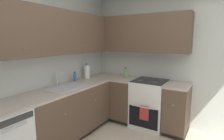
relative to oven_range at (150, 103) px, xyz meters
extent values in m
cube|color=silver|center=(-1.56, 1.35, 0.84)|extent=(3.78, 0.05, 2.60)
cube|color=silver|center=(0.31, -0.41, 0.84)|extent=(0.05, 3.57, 2.60)
cube|color=#333333|center=(-2.28, 0.72, 0.36)|extent=(0.55, 0.01, 0.07)
cube|color=silver|center=(-2.28, 0.71, 0.29)|extent=(0.36, 0.02, 0.02)
cube|color=brown|center=(-1.15, 1.03, 0.02)|extent=(1.66, 0.60, 0.78)
cube|color=black|center=(-1.15, 1.06, -0.41)|extent=(1.66, 0.54, 0.09)
sphere|color=tan|center=(-1.51, 0.71, 0.16)|extent=(0.02, 0.02, 0.02)
sphere|color=tan|center=(-0.78, 0.71, 0.16)|extent=(0.02, 0.02, 0.02)
cube|color=#B7A89E|center=(-1.15, 1.03, 0.42)|extent=(2.86, 0.60, 0.03)
cube|color=brown|center=(-0.02, 0.52, 0.02)|extent=(0.60, 0.41, 0.78)
cube|color=black|center=(0.01, 0.52, -0.41)|extent=(0.54, 0.41, 0.09)
cube|color=brown|center=(-0.02, -0.51, 0.02)|extent=(0.60, 0.39, 0.78)
cube|color=black|center=(0.01, -0.51, -0.41)|extent=(0.54, 0.39, 0.09)
sphere|color=tan|center=(-0.33, -0.51, 0.16)|extent=(0.02, 0.02, 0.02)
cube|color=#B7A89E|center=(-0.02, 0.52, 0.42)|extent=(0.60, 0.41, 0.03)
cube|color=#B7A89E|center=(-0.02, -0.51, 0.42)|extent=(0.60, 0.39, 0.03)
cube|color=white|center=(0.00, 0.00, -0.01)|extent=(0.64, 0.62, 0.90)
cube|color=black|center=(-0.32, 0.00, -0.17)|extent=(0.02, 0.55, 0.38)
cube|color=silver|center=(-0.35, 0.00, 0.04)|extent=(0.02, 0.43, 0.02)
cube|color=black|center=(0.00, 0.00, 0.45)|extent=(0.59, 0.60, 0.01)
cube|color=white|center=(0.31, 0.00, 0.52)|extent=(0.03, 0.60, 0.15)
cylinder|color=#4C4C4C|center=(-0.14, -0.14, 0.46)|extent=(0.11, 0.11, 0.01)
cylinder|color=#4C4C4C|center=(-0.14, 0.14, 0.46)|extent=(0.11, 0.11, 0.01)
cylinder|color=#4C4C4C|center=(0.14, -0.14, 0.46)|extent=(0.11, 0.11, 0.01)
cylinder|color=#4C4C4C|center=(0.14, 0.14, 0.46)|extent=(0.11, 0.11, 0.01)
cube|color=#B23333|center=(-0.35, -0.03, -0.07)|extent=(0.02, 0.17, 0.26)
cube|color=brown|center=(-1.31, 1.17, 1.33)|extent=(2.54, 0.32, 0.71)
sphere|color=tan|center=(-1.87, 1.00, 1.10)|extent=(0.02, 0.02, 0.02)
sphere|color=tan|center=(-0.75, 1.00, 1.10)|extent=(0.02, 0.02, 0.02)
cube|color=brown|center=(0.12, 0.33, 1.33)|extent=(0.32, 1.98, 0.71)
cube|color=#B7B7BC|center=(-1.18, 1.00, 0.45)|extent=(0.66, 0.40, 0.01)
cube|color=gray|center=(-1.18, 1.00, 0.40)|extent=(0.61, 0.36, 0.09)
cube|color=#99999E|center=(-1.18, 1.00, 0.41)|extent=(0.02, 0.35, 0.06)
cylinder|color=silver|center=(-1.18, 1.23, 0.57)|extent=(0.02, 0.02, 0.25)
cylinder|color=silver|center=(-1.18, 1.15, 0.68)|extent=(0.02, 0.15, 0.02)
cylinder|color=silver|center=(-1.13, 1.23, 0.47)|extent=(0.02, 0.02, 0.06)
cylinder|color=#3F72BF|center=(-0.77, 1.21, 0.52)|extent=(0.06, 0.06, 0.15)
cylinder|color=#262626|center=(-0.77, 1.21, 0.61)|extent=(0.03, 0.03, 0.03)
cylinder|color=white|center=(-0.43, 1.19, 0.57)|extent=(0.11, 0.11, 0.26)
cylinder|color=#3F3F3F|center=(-0.43, 1.19, 0.59)|extent=(0.02, 0.02, 0.32)
cylinder|color=#729E66|center=(-0.02, 0.52, 0.54)|extent=(0.07, 0.07, 0.20)
cylinder|color=black|center=(-0.02, 0.52, 0.66)|extent=(0.04, 0.04, 0.02)
camera|label=1|loc=(-3.24, -1.13, 1.21)|focal=29.07mm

